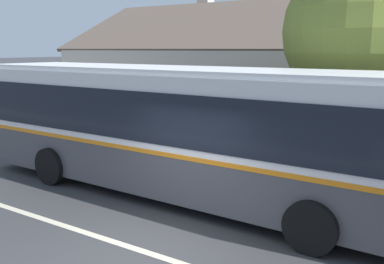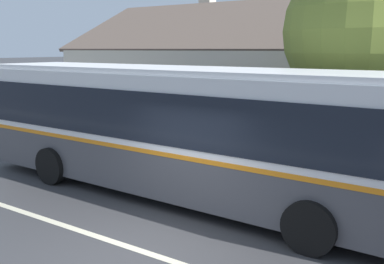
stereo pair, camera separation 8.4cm
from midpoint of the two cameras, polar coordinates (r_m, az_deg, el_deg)
name	(u,v)px [view 1 (the left image)]	position (r m, az deg, el deg)	size (l,w,h in m)	color
ground_plane	(143,251)	(8.07, -6.85, -15.53)	(300.00, 300.00, 0.00)	#38383A
sidewalk_far	(272,170)	(12.91, 10.41, -4.97)	(60.00, 3.00, 0.15)	#9E9E99
lane_divider_stripe	(143,251)	(8.06, -6.85, -15.51)	(60.00, 0.16, 0.01)	beige
community_building	(292,85)	(21.10, 13.13, 6.17)	(20.70, 10.58, 6.98)	beige
transit_bus	(179,128)	(10.42, -1.92, 0.54)	(12.32, 2.95, 3.16)	#47474C
bench_by_building	(83,129)	(16.94, -14.45, 0.37)	(1.53, 0.51, 0.94)	brown
street_tree_primary	(363,36)	(12.52, 21.64, 11.83)	(4.33, 4.33, 6.21)	#4C3828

